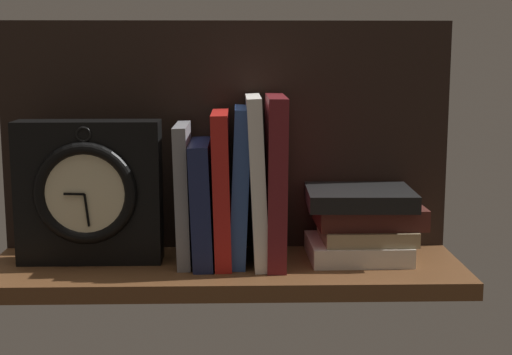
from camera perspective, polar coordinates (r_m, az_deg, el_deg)
ground_plane at (r=115.22cm, az=-2.30°, el=-7.15°), size 71.99×22.10×2.50cm
back_panel at (r=121.53cm, az=-2.30°, el=3.17°), size 71.99×1.20×36.66cm
book_gray_chess at (r=114.35cm, az=-5.49°, el=-1.23°), size 2.44×12.61×21.12cm
book_navy_bierce at (r=114.44cm, az=-4.10°, el=-1.87°), size 3.60×14.89×18.53cm
book_red_requiem at (r=113.92cm, az=-2.60°, el=-0.76°), size 2.98×14.45×22.97cm
book_blue_modern at (r=113.83cm, az=-1.22°, el=-0.58°), size 3.43×12.53×23.70cm
book_white_catcher at (r=113.72cm, az=0.08°, el=-0.15°), size 3.34×15.16×25.40cm
book_maroon_dawkins at (r=113.83cm, az=1.47°, el=-0.15°), size 2.99×16.25×25.35cm
framed_clock at (r=115.78cm, az=-12.60°, el=-1.10°), size 21.67×7.12×21.67cm
book_stack_side at (r=117.57cm, az=8.11°, el=-3.43°), size 18.18×14.00×10.97cm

